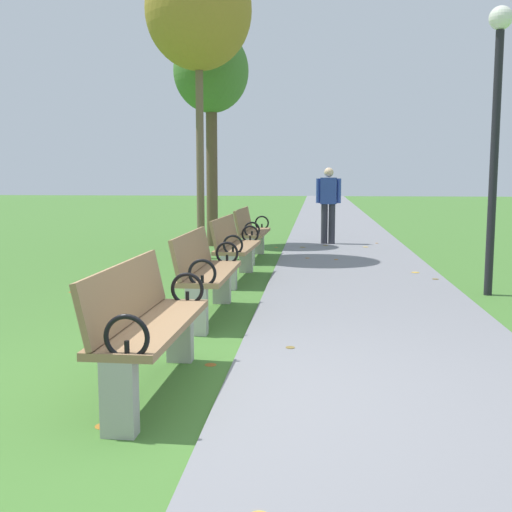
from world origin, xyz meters
name	(u,v)px	position (x,y,z in m)	size (l,w,h in m)	color
ground_plane	(219,396)	(0.00, 0.00, 0.00)	(80.00, 80.00, 0.00)	#42722D
paved_walkway	(334,217)	(1.25, 18.00, 0.01)	(2.50, 44.00, 0.02)	slate
park_bench_1	(146,324)	(-0.50, 0.04, 0.49)	(0.51, 1.61, 0.90)	#93704C
park_bench_2	(205,272)	(-0.50, 2.37, 0.49)	(0.49, 1.61, 0.90)	#93704C
park_bench_3	(234,246)	(-0.50, 4.73, 0.49)	(0.54, 1.62, 0.90)	#93704C
park_bench_4	(251,232)	(-0.50, 7.01, 0.49)	(0.51, 1.61, 0.90)	#93704C
tree_1	(199,12)	(-1.40, 7.01, 4.26)	(1.83, 1.83, 5.29)	brown
tree_2	(211,75)	(-1.53, 9.05, 3.52)	(1.54, 1.54, 4.44)	brown
pedestrian_walking	(328,201)	(0.90, 9.51, 0.93)	(0.53, 0.25, 1.62)	#2D2D38
lamp_post	(497,107)	(2.80, 3.93, 2.31)	(0.28, 0.28, 3.48)	black
scattered_leaves	(261,288)	(-0.06, 4.07, 0.01)	(4.92, 11.71, 0.02)	gold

